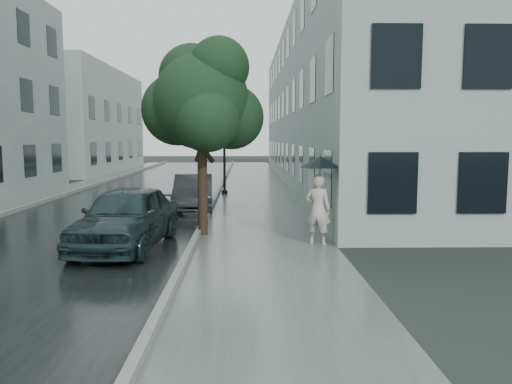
{
  "coord_description": "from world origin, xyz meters",
  "views": [
    {
      "loc": [
        -0.27,
        -10.46,
        2.72
      ],
      "look_at": [
        0.01,
        2.27,
        1.3
      ],
      "focal_mm": 35.0,
      "sensor_mm": 36.0,
      "label": 1
    }
  ],
  "objects_px": {
    "lamp_post": "(221,127)",
    "pedestrian": "(318,210)",
    "car_far": "(194,192)",
    "car_near": "(127,217)",
    "street_tree": "(202,101)"
  },
  "relations": [
    {
      "from": "lamp_post",
      "to": "pedestrian",
      "type": "bearing_deg",
      "value": -81.68
    },
    {
      "from": "pedestrian",
      "to": "car_far",
      "type": "bearing_deg",
      "value": -34.94
    },
    {
      "from": "pedestrian",
      "to": "car_near",
      "type": "bearing_deg",
      "value": 26.41
    },
    {
      "from": "car_near",
      "to": "car_far",
      "type": "distance_m",
      "value": 6.47
    },
    {
      "from": "street_tree",
      "to": "car_far",
      "type": "height_order",
      "value": "street_tree"
    },
    {
      "from": "street_tree",
      "to": "car_near",
      "type": "height_order",
      "value": "street_tree"
    },
    {
      "from": "lamp_post",
      "to": "car_near",
      "type": "xyz_separation_m",
      "value": [
        -1.79,
        -11.31,
        -2.38
      ]
    },
    {
      "from": "pedestrian",
      "to": "lamp_post",
      "type": "bearing_deg",
      "value": -51.37
    },
    {
      "from": "car_far",
      "to": "pedestrian",
      "type": "bearing_deg",
      "value": -62.83
    },
    {
      "from": "pedestrian",
      "to": "lamp_post",
      "type": "height_order",
      "value": "lamp_post"
    },
    {
      "from": "lamp_post",
      "to": "car_far",
      "type": "distance_m",
      "value": 5.57
    },
    {
      "from": "pedestrian",
      "to": "street_tree",
      "type": "distance_m",
      "value": 4.36
    },
    {
      "from": "lamp_post",
      "to": "street_tree",
      "type": "bearing_deg",
      "value": -96.9
    },
    {
      "from": "street_tree",
      "to": "car_far",
      "type": "distance_m",
      "value": 5.65
    },
    {
      "from": "street_tree",
      "to": "lamp_post",
      "type": "height_order",
      "value": "lamp_post"
    }
  ]
}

